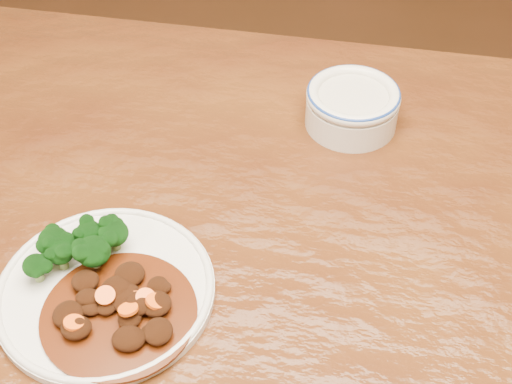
{
  "coord_description": "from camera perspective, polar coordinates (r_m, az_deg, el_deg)",
  "views": [
    {
      "loc": [
        -0.02,
        -0.49,
        1.36
      ],
      "look_at": [
        -0.05,
        0.09,
        0.77
      ],
      "focal_mm": 50.0,
      "sensor_mm": 36.0,
      "label": 1
    }
  ],
  "objects": [
    {
      "name": "dip_bowl",
      "position": [
        0.94,
        7.71,
        6.9
      ],
      "size": [
        0.12,
        0.12,
        0.06
      ],
      "rotation": [
        0.0,
        0.0,
        -0.2
      ],
      "color": "silver",
      "rests_on": "dining_table"
    },
    {
      "name": "mince_stew",
      "position": [
        0.74,
        -10.83,
        -9.05
      ],
      "size": [
        0.16,
        0.16,
        0.03
      ],
      "color": "#4D1808",
      "rests_on": "dinner_plate"
    },
    {
      "name": "dining_table",
      "position": [
        0.85,
        2.85,
        -9.34
      ],
      "size": [
        1.61,
        1.1,
        0.75
      ],
      "rotation": [
        0.0,
        0.0,
        -0.14
      ],
      "color": "#562D0F",
      "rests_on": "ground"
    },
    {
      "name": "dinner_plate",
      "position": [
        0.77,
        -11.95,
        -7.64
      ],
      "size": [
        0.23,
        0.23,
        0.01
      ],
      "rotation": [
        0.0,
        0.0,
        0.1
      ],
      "color": "silver",
      "rests_on": "dining_table"
    },
    {
      "name": "broccoli_florets",
      "position": [
        0.78,
        -13.98,
        -4.17
      ],
      "size": [
        0.1,
        0.08,
        0.04
      ],
      "color": "#78984E",
      "rests_on": "dinner_plate"
    }
  ]
}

